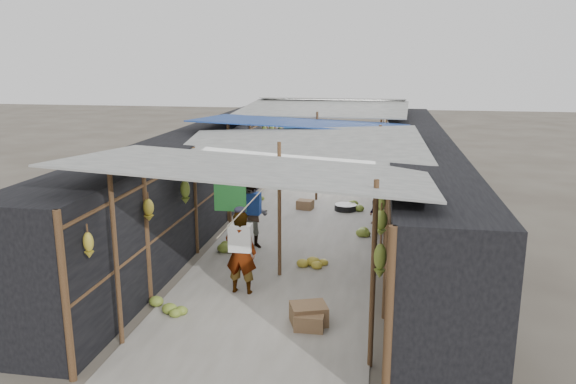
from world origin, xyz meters
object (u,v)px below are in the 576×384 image
Objects in this scene: black_basin at (346,208)px; vendor_elderly at (241,252)px; crate_near at (309,322)px; vendor_seated at (373,206)px; shopper_blue at (252,215)px.

black_basin is 6.08m from vendor_elderly.
crate_near is 6.01m from vendor_seated.
black_basin is 0.66× the size of vendor_seated.
black_basin is (0.08, 7.04, -0.04)m from crate_near.
crate_near is 0.30× the size of shopper_blue.
vendor_elderly is 5.26m from vendor_seated.
crate_near is 0.74× the size of black_basin.
crate_near is at bearing -2.08° from vendor_seated.
vendor_elderly is (-1.46, -5.86, 0.67)m from black_basin.
vendor_elderly is at bearing -82.76° from shopper_blue.
crate_near reaches higher than black_basin.
black_basin is 1.39m from vendor_seated.
vendor_elderly is (-1.37, 1.18, 0.63)m from crate_near.
black_basin is at bearing -139.23° from vendor_seated.
shopper_blue is (-1.83, -3.44, 0.66)m from black_basin.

